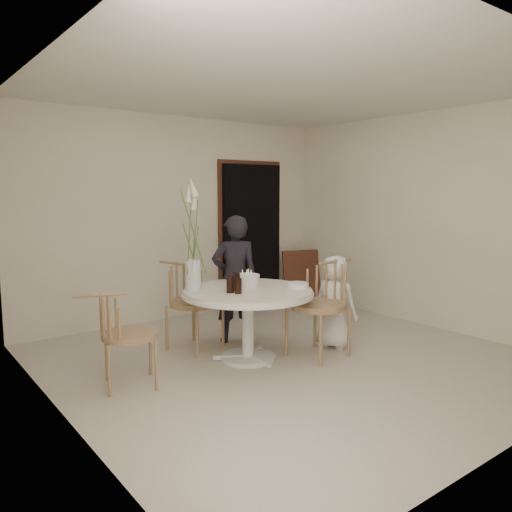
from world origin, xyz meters
TOP-DOWN VIEW (x-y plane):
  - ground at (0.00, 0.00)m, footprint 4.50×4.50m
  - room_shell at (0.00, 0.00)m, footprint 4.50×4.50m
  - doorway at (1.15, 2.19)m, footprint 1.00×0.10m
  - door_trim at (1.15, 2.23)m, footprint 1.12×0.03m
  - table at (-0.35, 0.25)m, footprint 1.33×1.33m
  - picture_frame at (1.95, 1.95)m, footprint 0.63×0.35m
  - chair_far at (-0.64, 1.01)m, footprint 0.63×0.66m
  - chair_right at (0.43, -0.09)m, footprint 0.63×0.59m
  - chair_left at (-1.70, 0.36)m, footprint 0.59×0.57m
  - girl at (-0.09, 0.85)m, footprint 0.62×0.53m
  - boy at (0.65, -0.00)m, footprint 0.44×0.56m
  - birthday_cake at (-0.27, 0.38)m, footprint 0.26×0.26m
  - cola_tumbler_a at (-0.47, 0.28)m, footprint 0.10×0.10m
  - cola_tumbler_b at (-0.55, 0.14)m, footprint 0.08×0.08m
  - cola_tumbler_c at (-0.59, 0.22)m, footprint 0.10×0.10m
  - cola_tumbler_d at (-0.40, 0.39)m, footprint 0.09×0.09m
  - plate_stack at (0.10, 0.00)m, footprint 0.25×0.25m
  - flower_vase at (-0.79, 0.58)m, footprint 0.16×0.16m

SIDE VIEW (x-z plane):
  - ground at x=0.00m, z-range 0.00..0.00m
  - picture_frame at x=1.95m, z-range 0.00..0.80m
  - boy at x=0.65m, z-range 0.00..1.02m
  - chair_left at x=-1.70m, z-range 0.13..0.98m
  - chair_far at x=-0.64m, z-range 0.14..1.08m
  - table at x=-0.35m, z-range 0.25..0.98m
  - chair_right at x=0.43m, z-range 0.15..1.14m
  - girl at x=-0.09m, z-range 0.00..1.45m
  - plate_stack at x=0.10m, z-range 0.73..0.78m
  - birthday_cake at x=-0.27m, z-range 0.71..0.88m
  - cola_tumbler_b at x=-0.55m, z-range 0.73..0.88m
  - cola_tumbler_d at x=-0.40m, z-range 0.73..0.89m
  - cola_tumbler_c at x=-0.59m, z-range 0.73..0.90m
  - cola_tumbler_a at x=-0.47m, z-range 0.73..0.90m
  - doorway at x=1.15m, z-range 0.00..2.10m
  - door_trim at x=1.15m, z-range 0.00..2.22m
  - flower_vase at x=-0.79m, z-range 0.56..1.69m
  - room_shell at x=0.00m, z-range -0.63..3.87m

